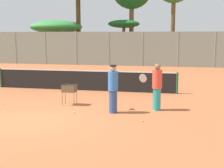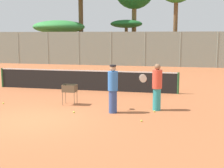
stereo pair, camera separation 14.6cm
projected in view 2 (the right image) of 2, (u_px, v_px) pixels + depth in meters
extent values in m
plane|color=#B26038|center=(32.00, 120.00, 10.67)|extent=(80.00, 80.00, 0.00)
cylinder|color=#26592D|center=(2.00, 78.00, 17.40)|extent=(0.10, 0.10, 1.07)
cylinder|color=#26592D|center=(178.00, 83.00, 15.35)|extent=(0.10, 0.10, 1.07)
cube|color=black|center=(85.00, 81.00, 16.38)|extent=(9.63, 0.01, 1.01)
cube|color=white|center=(85.00, 71.00, 16.30)|extent=(9.63, 0.02, 0.06)
cylinder|color=gray|center=(18.00, 48.00, 31.63)|extent=(0.08, 0.08, 3.19)
cylinder|color=gray|center=(48.00, 48.00, 30.95)|extent=(0.08, 0.08, 3.19)
cylinder|color=gray|center=(79.00, 48.00, 30.26)|extent=(0.08, 0.08, 3.19)
cylinder|color=gray|center=(111.00, 49.00, 29.58)|extent=(0.08, 0.08, 3.19)
cylinder|color=gray|center=(145.00, 49.00, 28.89)|extent=(0.08, 0.08, 3.19)
cylinder|color=gray|center=(180.00, 49.00, 28.21)|extent=(0.08, 0.08, 3.19)
cylinder|color=gray|center=(217.00, 50.00, 27.52)|extent=(0.08, 0.08, 3.19)
cube|color=gray|center=(128.00, 49.00, 29.24)|extent=(28.95, 0.01, 3.19)
cylinder|color=brown|center=(126.00, 45.00, 33.44)|extent=(0.34, 0.34, 3.63)
ellipsoid|color=#1E6028|center=(126.00, 24.00, 33.09)|extent=(3.40, 3.40, 0.85)
cylinder|color=brown|center=(134.00, 31.00, 34.59)|extent=(0.51, 0.51, 6.58)
cylinder|color=brown|center=(60.00, 48.00, 33.98)|extent=(0.45, 0.45, 3.05)
ellipsoid|color=#388E42|center=(59.00, 27.00, 33.64)|extent=(5.56, 5.56, 1.39)
cylinder|color=brown|center=(81.00, 30.00, 33.43)|extent=(0.49, 0.49, 6.92)
cylinder|color=brown|center=(175.00, 30.00, 30.43)|extent=(0.41, 0.41, 6.68)
cylinder|color=teal|center=(157.00, 99.00, 12.03)|extent=(0.30, 0.30, 0.86)
cylinder|color=#E54C38|center=(157.00, 79.00, 11.90)|extent=(0.38, 0.38, 0.72)
sphere|color=#8C6647|center=(157.00, 67.00, 11.83)|extent=(0.23, 0.23, 0.23)
cylinder|color=black|center=(148.00, 84.00, 11.90)|extent=(0.15, 0.07, 0.27)
ellipsoid|color=silver|center=(143.00, 78.00, 11.85)|extent=(0.39, 0.15, 0.43)
cylinder|color=#334C8C|center=(113.00, 102.00, 11.64)|extent=(0.30, 0.30, 0.85)
cylinder|color=blue|center=(113.00, 81.00, 11.51)|extent=(0.37, 0.37, 0.71)
sphere|color=tan|center=(113.00, 68.00, 11.44)|extent=(0.23, 0.23, 0.23)
cylinder|color=black|center=(113.00, 66.00, 11.43)|extent=(0.24, 0.24, 0.06)
cylinder|color=black|center=(111.00, 84.00, 11.89)|extent=(0.09, 0.14, 0.27)
ellipsoid|color=silver|center=(109.00, 78.00, 12.03)|extent=(0.20, 0.37, 0.43)
cylinder|color=brown|center=(63.00, 99.00, 12.89)|extent=(0.02, 0.02, 0.55)
cylinder|color=brown|center=(74.00, 99.00, 12.78)|extent=(0.02, 0.02, 0.55)
cylinder|color=brown|center=(66.00, 97.00, 13.24)|extent=(0.02, 0.02, 0.55)
cylinder|color=brown|center=(77.00, 98.00, 13.13)|extent=(0.02, 0.02, 0.55)
cube|color=brown|center=(70.00, 92.00, 12.97)|extent=(0.55, 0.40, 0.01)
cube|color=brown|center=(68.00, 89.00, 12.75)|extent=(0.55, 0.01, 0.30)
cube|color=brown|center=(71.00, 87.00, 13.14)|extent=(0.55, 0.01, 0.30)
cube|color=brown|center=(63.00, 88.00, 13.01)|extent=(0.01, 0.40, 0.30)
cube|color=brown|center=(76.00, 88.00, 12.89)|extent=(0.01, 0.40, 0.30)
sphere|color=#D1E54C|center=(65.00, 89.00, 13.01)|extent=(0.07, 0.07, 0.07)
sphere|color=#D1E54C|center=(70.00, 91.00, 12.99)|extent=(0.07, 0.07, 0.07)
sphere|color=#D1E54C|center=(66.00, 91.00, 12.88)|extent=(0.07, 0.07, 0.07)
sphere|color=#D1E54C|center=(68.00, 89.00, 13.00)|extent=(0.07, 0.07, 0.07)
sphere|color=#D1E54C|center=(69.00, 91.00, 12.92)|extent=(0.07, 0.07, 0.07)
sphere|color=#D1E54C|center=(73.00, 89.00, 12.94)|extent=(0.07, 0.07, 0.07)
sphere|color=#D1E54C|center=(67.00, 89.00, 13.12)|extent=(0.07, 0.07, 0.07)
sphere|color=#D1E54C|center=(70.00, 91.00, 12.95)|extent=(0.07, 0.07, 0.07)
sphere|color=#D1E54C|center=(66.00, 89.00, 12.96)|extent=(0.07, 0.07, 0.07)
sphere|color=#D1E54C|center=(67.00, 91.00, 12.99)|extent=(0.07, 0.07, 0.07)
sphere|color=#D1E54C|center=(72.00, 90.00, 13.10)|extent=(0.07, 0.07, 0.07)
sphere|color=#D1E54C|center=(70.00, 90.00, 13.05)|extent=(0.07, 0.07, 0.07)
sphere|color=#D1E54C|center=(74.00, 90.00, 12.92)|extent=(0.07, 0.07, 0.07)
sphere|color=#D1E54C|center=(3.00, 103.00, 13.19)|extent=(0.07, 0.07, 0.07)
sphere|color=#D1E54C|center=(142.00, 121.00, 10.47)|extent=(0.07, 0.07, 0.07)
sphere|color=#D1E54C|center=(74.00, 112.00, 11.66)|extent=(0.07, 0.07, 0.07)
sphere|color=#D1E54C|center=(154.00, 111.00, 11.78)|extent=(0.07, 0.07, 0.07)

